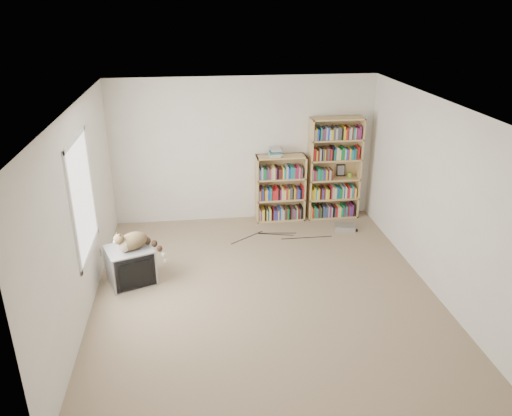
{
  "coord_description": "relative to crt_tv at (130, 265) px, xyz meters",
  "views": [
    {
      "loc": [
        -0.85,
        -5.71,
        3.64
      ],
      "look_at": [
        0.01,
        1.0,
        0.8
      ],
      "focal_mm": 35.0,
      "sensor_mm": 36.0,
      "label": 1
    }
  ],
  "objects": [
    {
      "name": "crt_tv",
      "position": [
        0.0,
        0.0,
        0.0
      ],
      "size": [
        0.74,
        0.71,
        0.52
      ],
      "rotation": [
        0.0,
        0.0,
        0.36
      ],
      "color": "gray",
      "rests_on": "floor"
    },
    {
      "name": "wall_left",
      "position": [
        -0.45,
        -0.49,
        0.99
      ],
      "size": [
        0.02,
        5.0,
        2.5
      ],
      "primitive_type": "cube",
      "color": "white",
      "rests_on": "floor"
    },
    {
      "name": "ceiling",
      "position": [
        1.8,
        -0.49,
        2.24
      ],
      "size": [
        4.5,
        5.0,
        0.02
      ],
      "primitive_type": "cube",
      "color": "white",
      "rests_on": "wall_back"
    },
    {
      "name": "bookcase_tall",
      "position": [
        3.37,
        1.86,
        0.6
      ],
      "size": [
        0.9,
        0.3,
        1.81
      ],
      "color": "tan",
      "rests_on": "floor"
    },
    {
      "name": "green_mug",
      "position": [
        3.65,
        1.85,
        0.53
      ],
      "size": [
        0.08,
        0.08,
        0.09
      ],
      "primitive_type": "cylinder",
      "color": "olive",
      "rests_on": "bookcase_tall"
    },
    {
      "name": "book_stack",
      "position": [
        2.31,
        1.83,
        0.99
      ],
      "size": [
        0.2,
        0.26,
        0.14
      ],
      "primitive_type": "cube",
      "color": "red",
      "rests_on": "bookcase_short"
    },
    {
      "name": "wall_front",
      "position": [
        1.8,
        -2.99,
        0.99
      ],
      "size": [
        4.5,
        0.02,
        2.5
      ],
      "primitive_type": "cube",
      "color": "white",
      "rests_on": "floor"
    },
    {
      "name": "cat",
      "position": [
        0.13,
        -0.02,
        0.34
      ],
      "size": [
        0.71,
        0.47,
        0.5
      ],
      "rotation": [
        0.0,
        0.0,
        0.63
      ],
      "color": "#3C2A18",
      "rests_on": "crt_tv"
    },
    {
      "name": "wall_back",
      "position": [
        1.8,
        2.01,
        0.99
      ],
      "size": [
        4.5,
        0.02,
        2.5
      ],
      "primitive_type": "cube",
      "color": "white",
      "rests_on": "floor"
    },
    {
      "name": "window",
      "position": [
        -0.44,
        -0.29,
        1.14
      ],
      "size": [
        0.02,
        1.22,
        1.52
      ],
      "primitive_type": "cube",
      "color": "white",
      "rests_on": "wall_left"
    },
    {
      "name": "floor",
      "position": [
        1.8,
        -0.49,
        -0.26
      ],
      "size": [
        4.5,
        5.0,
        0.01
      ],
      "primitive_type": "cube",
      "color": "tan",
      "rests_on": "ground"
    },
    {
      "name": "bookcase_short",
      "position": [
        2.42,
        1.87,
        0.28
      ],
      "size": [
        0.86,
        0.3,
        1.18
      ],
      "color": "tan",
      "rests_on": "floor"
    },
    {
      "name": "dvd_player",
      "position": [
        3.45,
        1.27,
        -0.22
      ],
      "size": [
        0.4,
        0.33,
        0.08
      ],
      "primitive_type": "cube",
      "rotation": [
        0.0,
        0.0,
        -0.28
      ],
      "color": "#BBBBC1",
      "rests_on": "floor"
    },
    {
      "name": "framed_print",
      "position": [
        3.52,
        1.95,
        0.59
      ],
      "size": [
        0.16,
        0.05,
        0.21
      ],
      "primitive_type": "cube",
      "rotation": [
        -0.17,
        0.0,
        0.0
      ],
      "color": "black",
      "rests_on": "bookcase_tall"
    },
    {
      "name": "floor_cables",
      "position": [
        2.18,
        1.12,
        -0.25
      ],
      "size": [
        1.2,
        0.7,
        0.01
      ],
      "primitive_type": null,
      "color": "black",
      "rests_on": "floor"
    },
    {
      "name": "wall_outlet",
      "position": [
        -0.44,
        0.34,
        0.06
      ],
      "size": [
        0.01,
        0.08,
        0.13
      ],
      "primitive_type": "cube",
      "color": "silver",
      "rests_on": "wall_left"
    },
    {
      "name": "wall_right",
      "position": [
        4.05,
        -0.49,
        0.99
      ],
      "size": [
        0.02,
        5.0,
        2.5
      ],
      "primitive_type": "cube",
      "color": "white",
      "rests_on": "floor"
    }
  ]
}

